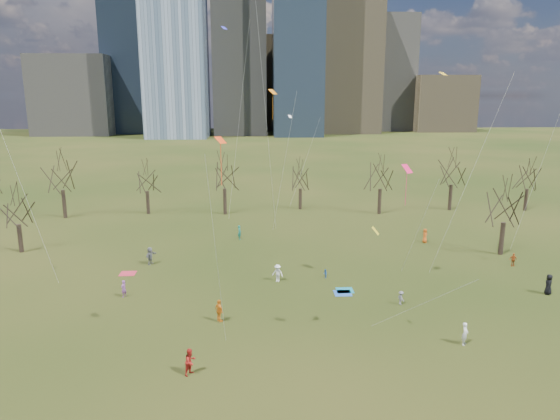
{
  "coord_description": "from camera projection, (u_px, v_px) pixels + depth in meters",
  "views": [
    {
      "loc": [
        -2.64,
        -35.83,
        17.99
      ],
      "look_at": [
        0.0,
        12.0,
        7.0
      ],
      "focal_mm": 32.0,
      "sensor_mm": 36.0,
      "label": 1
    }
  ],
  "objects": [
    {
      "name": "person_12",
      "position": [
        425.0,
        236.0,
        62.42
      ],
      "size": [
        0.66,
        0.93,
        1.79
      ],
      "primitive_type": "imported",
      "rotation": [
        0.0,
        0.0,
        1.47
      ],
      "color": "#D05617",
      "rests_on": "ground"
    },
    {
      "name": "blanket_navy",
      "position": [
        343.0,
        293.0,
        46.51
      ],
      "size": [
        1.6,
        1.5,
        0.03
      ],
      "primitive_type": "cube",
      "color": "blue",
      "rests_on": "ground"
    },
    {
      "name": "person_10",
      "position": [
        513.0,
        260.0,
        53.84
      ],
      "size": [
        0.87,
        0.41,
        1.44
      ],
      "primitive_type": "imported",
      "rotation": [
        0.0,
        0.0,
        6.21
      ],
      "color": "#9E4216",
      "rests_on": "ground"
    },
    {
      "name": "person_3",
      "position": [
        401.0,
        298.0,
        43.89
      ],
      "size": [
        0.7,
        0.92,
        1.26
      ],
      "primitive_type": "imported",
      "rotation": [
        0.0,
        0.0,
        1.89
      ],
      "color": "slate",
      "rests_on": "ground"
    },
    {
      "name": "person_4",
      "position": [
        219.0,
        311.0,
        40.49
      ],
      "size": [
        1.01,
        1.18,
        1.89
      ],
      "primitive_type": "imported",
      "rotation": [
        0.0,
        0.0,
        2.17
      ],
      "color": "orange",
      "rests_on": "ground"
    },
    {
      "name": "blanket_teal",
      "position": [
        345.0,
        290.0,
        47.19
      ],
      "size": [
        1.6,
        1.5,
        0.03
      ],
      "primitive_type": "cube",
      "color": "teal",
      "rests_on": "ground"
    },
    {
      "name": "blanket_crimson",
      "position": [
        128.0,
        273.0,
        51.66
      ],
      "size": [
        1.6,
        1.5,
        0.03
      ],
      "primitive_type": "cube",
      "color": "#C6273D",
      "rests_on": "ground"
    },
    {
      "name": "person_8",
      "position": [
        325.0,
        274.0,
        50.31
      ],
      "size": [
        0.37,
        0.46,
        0.92
      ],
      "primitive_type": "imported",
      "rotation": [
        0.0,
        0.0,
        4.75
      ],
      "color": "#275AA9",
      "rests_on": "ground"
    },
    {
      "name": "downtown_skyline",
      "position": [
        252.0,
        50.0,
        235.17
      ],
      "size": [
        212.5,
        78.0,
        118.0
      ],
      "color": "slate",
      "rests_on": "ground"
    },
    {
      "name": "person_1",
      "position": [
        465.0,
        334.0,
        36.76
      ],
      "size": [
        0.71,
        0.76,
        1.74
      ],
      "primitive_type": "imported",
      "rotation": [
        0.0,
        0.0,
        0.95
      ],
      "color": "white",
      "rests_on": "ground"
    },
    {
      "name": "person_13",
      "position": [
        240.0,
        232.0,
        63.78
      ],
      "size": [
        0.56,
        0.74,
        1.86
      ],
      "primitive_type": "imported",
      "rotation": [
        0.0,
        0.0,
        1.75
      ],
      "color": "#1B7A67",
      "rests_on": "ground"
    },
    {
      "name": "person_7",
      "position": [
        124.0,
        289.0,
        45.54
      ],
      "size": [
        0.61,
        0.7,
        1.6
      ],
      "primitive_type": "imported",
      "rotation": [
        0.0,
        0.0,
        4.24
      ],
      "color": "#9851A2",
      "rests_on": "ground"
    },
    {
      "name": "person_2",
      "position": [
        190.0,
        362.0,
        32.8
      ],
      "size": [
        1.09,
        1.13,
        1.84
      ],
      "primitive_type": "imported",
      "rotation": [
        0.0,
        0.0,
        0.93
      ],
      "color": "#B11E19",
      "rests_on": "ground"
    },
    {
      "name": "ground",
      "position": [
        288.0,
        331.0,
        39.03
      ],
      "size": [
        500.0,
        500.0,
        0.0
      ],
      "primitive_type": "plane",
      "color": "black",
      "rests_on": "ground"
    },
    {
      "name": "bare_tree_row",
      "position": [
        270.0,
        178.0,
        73.88
      ],
      "size": [
        113.04,
        29.8,
        9.5
      ],
      "color": "black",
      "rests_on": "ground"
    },
    {
      "name": "kites_airborne",
      "position": [
        302.0,
        137.0,
        48.76
      ],
      "size": [
        75.27,
        50.67,
        30.87
      ],
      "color": "#FF4615",
      "rests_on": "ground"
    },
    {
      "name": "person_6",
      "position": [
        549.0,
        284.0,
        46.11
      ],
      "size": [
        0.96,
        1.12,
        1.94
      ],
      "primitive_type": "imported",
      "rotation": [
        0.0,
        0.0,
        4.28
      ],
      "color": "black",
      "rests_on": "ground"
    },
    {
      "name": "person_9",
      "position": [
        278.0,
        273.0,
        49.31
      ],
      "size": [
        1.31,
        1.08,
        1.76
      ],
      "primitive_type": "imported",
      "rotation": [
        0.0,
        0.0,
        5.83
      ],
      "color": "white",
      "rests_on": "ground"
    },
    {
      "name": "person_11",
      "position": [
        150.0,
        256.0,
        54.38
      ],
      "size": [
        1.2,
        1.87,
        1.93
      ],
      "primitive_type": "imported",
      "rotation": [
        0.0,
        0.0,
        1.19
      ],
      "color": "slate",
      "rests_on": "ground"
    }
  ]
}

